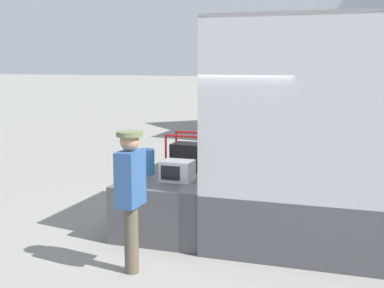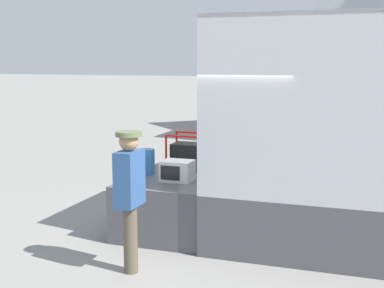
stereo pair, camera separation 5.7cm
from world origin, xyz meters
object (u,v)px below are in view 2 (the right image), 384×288
at_px(orange_bucket, 146,162).
at_px(worker_person, 130,186).
at_px(portable_generator, 190,156).
at_px(microwave, 177,171).

xyz_separation_m(orange_bucket, worker_person, (0.62, -1.89, 0.07)).
xyz_separation_m(portable_generator, orange_bucket, (-0.56, -0.56, -0.03)).
xyz_separation_m(portable_generator, worker_person, (0.06, -2.45, 0.04)).
bearing_deg(portable_generator, microwave, -83.05).
bearing_deg(orange_bucket, portable_generator, 45.25).
bearing_deg(portable_generator, orange_bucket, -134.75).
bearing_deg(orange_bucket, microwave, -26.25).
bearing_deg(microwave, portable_generator, 96.95).
xyz_separation_m(microwave, orange_bucket, (-0.66, 0.33, 0.04)).
bearing_deg(worker_person, portable_generator, 91.40).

